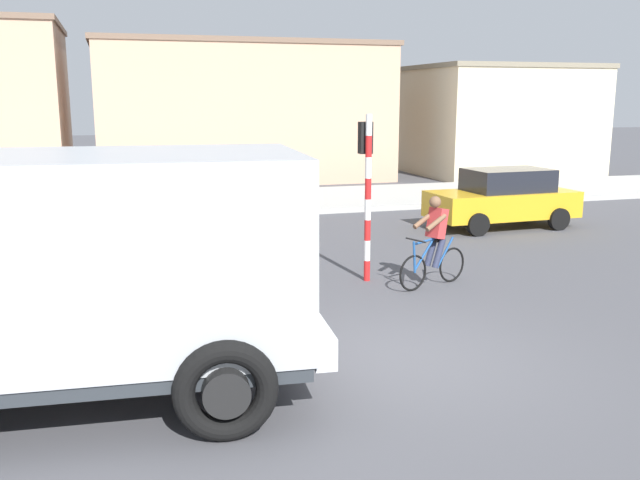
# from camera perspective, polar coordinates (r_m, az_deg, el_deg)

# --- Properties ---
(ground_plane) EXTENTS (120.00, 120.00, 0.00)m
(ground_plane) POSITION_cam_1_polar(r_m,az_deg,el_deg) (9.62, 6.86, -9.79)
(ground_plane) COLOR #4C4C51
(sidewalk_far) EXTENTS (80.00, 5.00, 0.16)m
(sidewalk_far) POSITION_cam_1_polar(r_m,az_deg,el_deg) (22.99, -7.30, 3.04)
(sidewalk_far) COLOR #ADADA8
(sidewalk_far) RESTS_ON ground
(truck_foreground) EXTENTS (5.59, 3.14, 2.90)m
(truck_foreground) POSITION_cam_1_polar(r_m,az_deg,el_deg) (8.27, -19.66, -1.88)
(truck_foreground) COLOR #B2B7BC
(truck_foreground) RESTS_ON ground
(cyclist) EXTENTS (1.63, 0.74, 1.72)m
(cyclist) POSITION_cam_1_polar(r_m,az_deg,el_deg) (13.09, 9.38, -0.12)
(cyclist) COLOR black
(cyclist) RESTS_ON ground
(traffic_light_pole) EXTENTS (0.24, 0.43, 3.20)m
(traffic_light_pole) POSITION_cam_1_polar(r_m,az_deg,el_deg) (13.24, 3.87, 5.42)
(traffic_light_pole) COLOR red
(traffic_light_pole) RESTS_ON ground
(car_red_near) EXTENTS (4.07, 2.01, 1.60)m
(car_red_near) POSITION_cam_1_polar(r_m,az_deg,el_deg) (19.51, 14.85, 3.38)
(car_red_near) COLOR gold
(car_red_near) RESTS_ON ground
(building_mid_block) EXTENTS (12.20, 5.38, 5.74)m
(building_mid_block) POSITION_cam_1_polar(r_m,az_deg,el_deg) (29.88, -6.29, 10.43)
(building_mid_block) COLOR tan
(building_mid_block) RESTS_ON ground
(building_corner_right) EXTENTS (7.64, 5.98, 4.90)m
(building_corner_right) POSITION_cam_1_polar(r_m,az_deg,el_deg) (33.06, 14.62, 9.51)
(building_corner_right) COLOR beige
(building_corner_right) RESTS_ON ground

